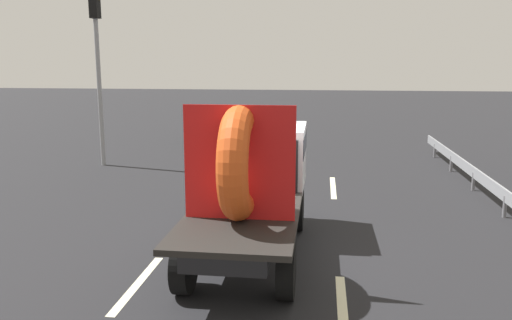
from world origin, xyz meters
TOP-DOWN VIEW (x-y plane):
  - ground_plane at (0.00, 0.00)m, footprint 120.00×120.00m
  - flatbed_truck at (-0.33, -0.08)m, footprint 2.02×5.63m
  - distant_sedan at (-3.84, 13.96)m, footprint 1.63×3.80m
  - traffic_light at (-7.04, 7.51)m, footprint 0.42×0.36m
  - guardrail at (5.58, 6.64)m, footprint 0.10×10.93m
  - lane_dash_left_near at (-2.09, -2.36)m, footprint 0.16×2.40m
  - lane_dash_left_far at (-2.09, 5.03)m, footprint 0.16×2.60m
  - lane_dash_right_near at (1.42, -2.76)m, footprint 0.16×2.31m
  - lane_dash_right_far at (1.42, 5.10)m, footprint 0.16×2.77m

SIDE VIEW (x-z plane):
  - ground_plane at x=0.00m, z-range 0.00..0.00m
  - lane_dash_left_near at x=-2.09m, z-range 0.00..0.01m
  - lane_dash_left_far at x=-2.09m, z-range 0.00..0.01m
  - lane_dash_right_near at x=1.42m, z-range 0.00..0.01m
  - lane_dash_right_far at x=1.42m, z-range 0.00..0.01m
  - guardrail at x=5.58m, z-range 0.17..0.88m
  - distant_sedan at x=-3.84m, z-range 0.05..1.29m
  - flatbed_truck at x=-0.33m, z-range 0.03..3.14m
  - traffic_light at x=-7.04m, z-range 0.91..7.13m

